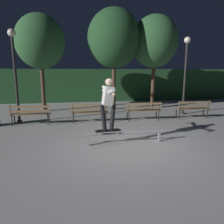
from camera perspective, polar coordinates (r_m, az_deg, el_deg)
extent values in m
plane|color=#ADAAA8|center=(6.22, 4.05, -9.42)|extent=(90.00, 90.00, 0.00)
cube|color=#234C28|center=(15.70, -4.77, 7.52)|extent=(24.00, 1.20, 2.41)
cylinder|color=#9E9EA3|center=(6.31, 3.62, -5.95)|extent=(2.76, 0.06, 0.06)
cube|color=#9E9EA3|center=(6.21, -6.70, -8.04)|extent=(0.06, 0.06, 0.30)
cube|color=#9E9EA3|center=(6.26, -6.67, -9.28)|extent=(0.18, 0.18, 0.01)
cube|color=#9E9EA3|center=(6.72, 13.09, -6.78)|extent=(0.06, 0.06, 0.30)
cube|color=#9E9EA3|center=(6.76, 13.04, -7.94)|extent=(0.18, 0.18, 0.01)
cube|color=black|center=(6.18, -1.10, -5.24)|extent=(0.79, 0.26, 0.02)
cube|color=black|center=(6.18, -1.10, -5.16)|extent=(0.78, 0.25, 0.00)
cube|color=#9E9EA3|center=(6.25, 1.27, -5.23)|extent=(0.06, 0.17, 0.02)
cube|color=#9E9EA3|center=(6.14, -3.52, -5.57)|extent=(0.06, 0.17, 0.02)
cylinder|color=beige|center=(6.19, 1.47, -5.75)|extent=(0.05, 0.03, 0.05)
cylinder|color=beige|center=(6.34, 1.08, -5.34)|extent=(0.05, 0.03, 0.05)
cylinder|color=beige|center=(6.07, -3.38, -6.10)|extent=(0.05, 0.03, 0.05)
cylinder|color=beige|center=(6.22, -3.66, -5.67)|extent=(0.05, 0.03, 0.05)
cube|color=black|center=(6.22, 0.52, -4.92)|extent=(0.27, 0.12, 0.03)
cube|color=black|center=(6.14, -2.74, -5.14)|extent=(0.27, 0.12, 0.03)
cylinder|color=black|center=(6.12, 0.16, -1.57)|extent=(0.21, 0.14, 0.79)
cylinder|color=black|center=(6.05, -2.41, -1.71)|extent=(0.21, 0.14, 0.79)
cube|color=silver|center=(5.97, -1.14, 4.55)|extent=(0.36, 0.38, 0.57)
cylinder|color=silver|center=(5.59, -0.25, 5.75)|extent=(0.13, 0.61, 0.21)
cylinder|color=silver|center=(6.33, -1.94, 6.37)|extent=(0.13, 0.61, 0.21)
sphere|color=beige|center=(5.33, 0.49, 4.94)|extent=(0.09, 0.09, 0.09)
sphere|color=beige|center=(6.60, -2.46, 6.13)|extent=(0.09, 0.09, 0.09)
sphere|color=beige|center=(5.95, -0.87, 8.39)|extent=(0.21, 0.21, 0.21)
cube|color=#282623|center=(9.19, -17.25, -1.70)|extent=(0.04, 0.04, 0.44)
cube|color=#282623|center=(8.89, -17.56, -2.15)|extent=(0.04, 0.04, 0.44)
cube|color=#282623|center=(8.76, -17.77, 0.59)|extent=(0.04, 0.04, 0.44)
cube|color=#282623|center=(9.52, -25.64, -1.87)|extent=(0.04, 0.04, 0.44)
cube|color=#282623|center=(9.23, -26.22, -2.31)|extent=(0.04, 0.04, 0.44)
cube|color=#282623|center=(9.11, -26.53, 0.33)|extent=(0.04, 0.04, 0.44)
cube|color=#937551|center=(9.27, -21.65, -0.38)|extent=(1.60, 0.14, 0.04)
cube|color=#937551|center=(9.13, -21.85, -0.56)|extent=(1.60, 0.14, 0.04)
cube|color=#937551|center=(9.00, -22.05, -0.74)|extent=(1.60, 0.14, 0.04)
cube|color=#937551|center=(8.90, -22.23, 0.19)|extent=(1.60, 0.09, 0.09)
cube|color=#937551|center=(8.87, -22.32, 1.33)|extent=(1.60, 0.09, 0.09)
cube|color=#282623|center=(9.20, -1.95, -1.19)|extent=(0.04, 0.04, 0.44)
cube|color=#282623|center=(8.89, -1.72, -1.62)|extent=(0.04, 0.04, 0.44)
cube|color=#282623|center=(8.77, -1.71, 1.13)|extent=(0.04, 0.04, 0.44)
cube|color=#282623|center=(9.16, -10.74, -1.43)|extent=(0.04, 0.04, 0.44)
cube|color=#282623|center=(8.85, -10.82, -1.88)|extent=(0.04, 0.04, 0.44)
cube|color=#282623|center=(8.72, -10.94, 0.88)|extent=(0.04, 0.04, 0.44)
cube|color=#937551|center=(9.09, -6.36, 0.13)|extent=(1.60, 0.14, 0.04)
cube|color=#937551|center=(8.95, -6.33, -0.04)|extent=(1.60, 0.14, 0.04)
cube|color=#937551|center=(8.81, -6.30, -0.22)|extent=(1.60, 0.14, 0.04)
cube|color=#937551|center=(8.71, -6.31, 0.74)|extent=(1.60, 0.09, 0.09)
cube|color=#937551|center=(8.68, -6.33, 1.91)|extent=(1.60, 0.09, 0.09)
cube|color=#282623|center=(9.84, 12.32, -0.63)|extent=(0.04, 0.04, 0.44)
cube|color=#282623|center=(9.55, 12.99, -1.02)|extent=(0.04, 0.04, 0.44)
cube|color=#282623|center=(9.43, 13.19, 1.55)|extent=(0.04, 0.04, 0.44)
cube|color=#282623|center=(9.44, 4.29, -0.89)|extent=(0.04, 0.04, 0.44)
cube|color=#282623|center=(9.14, 4.72, -1.31)|extent=(0.04, 0.04, 0.44)
cube|color=#282623|center=(9.02, 4.82, 1.37)|extent=(0.04, 0.04, 0.44)
cube|color=#937551|center=(9.55, 8.46, 0.61)|extent=(1.60, 0.14, 0.04)
cube|color=#937551|center=(9.42, 8.70, 0.46)|extent=(1.60, 0.14, 0.04)
cube|color=#937551|center=(9.29, 8.95, 0.30)|extent=(1.60, 0.14, 0.04)
cube|color=#937551|center=(9.20, 9.11, 1.21)|extent=(1.60, 0.09, 0.09)
cube|color=#937551|center=(9.17, 9.14, 2.32)|extent=(1.60, 0.09, 0.09)
cube|color=#282623|center=(11.00, 24.22, -0.14)|extent=(0.04, 0.04, 0.44)
cube|color=#282623|center=(10.73, 25.12, -0.47)|extent=(0.04, 0.04, 0.44)
cube|color=#282623|center=(10.63, 25.43, 1.81)|extent=(0.04, 0.04, 0.44)
cube|color=#282623|center=(10.32, 17.59, -0.36)|extent=(0.04, 0.04, 0.44)
cube|color=#282623|center=(10.03, 18.38, -0.72)|extent=(0.04, 0.04, 0.44)
cube|color=#282623|center=(9.92, 18.63, 1.72)|extent=(0.04, 0.04, 0.44)
cube|color=#937551|center=(10.58, 21.15, 1.00)|extent=(1.60, 0.14, 0.04)
cube|color=#937551|center=(10.46, 21.52, 0.86)|extent=(1.60, 0.14, 0.04)
cube|color=#937551|center=(10.34, 21.90, 0.72)|extent=(1.60, 0.14, 0.04)
cube|color=#937551|center=(10.26, 22.16, 1.54)|extent=(1.60, 0.09, 0.09)
cube|color=#937551|center=(10.23, 22.24, 2.54)|extent=(1.60, 0.09, 0.09)
cylinder|color=#4C3828|center=(12.69, 11.40, 7.32)|extent=(0.22, 0.22, 2.78)
ellipsoid|color=#2D5B33|center=(12.79, 11.86, 18.76)|extent=(2.72, 2.72, 2.99)
cylinder|color=#4C3828|center=(12.00, 0.51, 7.32)|extent=(0.22, 0.22, 2.77)
ellipsoid|color=#234C28|center=(12.12, 0.54, 19.90)|extent=(2.96, 2.96, 3.26)
cylinder|color=#4C3828|center=(12.03, -18.78, 6.51)|extent=(0.22, 0.22, 2.67)
ellipsoid|color=#2D5B33|center=(12.11, -19.53, 18.11)|extent=(2.61, 2.61, 2.87)
cylinder|color=#282623|center=(11.19, 19.74, 8.53)|extent=(0.11, 0.11, 3.60)
sphere|color=#F2EACC|center=(11.29, 20.42, 18.39)|extent=(0.32, 0.32, 0.32)
cylinder|color=#282623|center=(11.38, 19.17, -0.24)|extent=(0.20, 0.20, 0.12)
cylinder|color=#282623|center=(9.55, -25.33, 7.78)|extent=(0.11, 0.11, 3.60)
sphere|color=#F2EACC|center=(9.67, -26.34, 19.31)|extent=(0.32, 0.32, 0.32)
cylinder|color=#282623|center=(9.77, -24.49, -2.43)|extent=(0.20, 0.20, 0.12)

